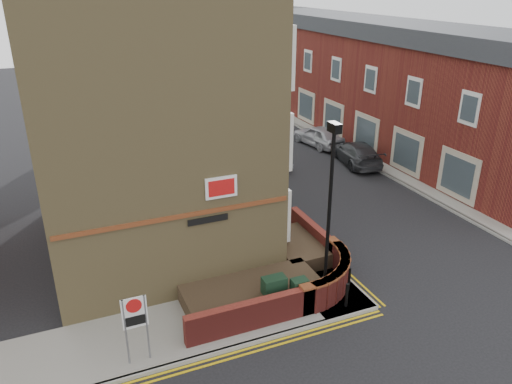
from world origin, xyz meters
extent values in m
plane|color=black|center=(0.00, 0.00, 0.00)|extent=(120.00, 120.00, 0.00)
cube|color=gray|center=(-3.50, 1.50, 0.06)|extent=(13.00, 3.00, 0.12)
cube|color=gray|center=(2.00, 16.00, 0.06)|extent=(2.00, 32.00, 0.12)
cube|color=gray|center=(13.00, 13.00, 0.06)|extent=(4.00, 40.00, 0.12)
cube|color=gray|center=(-3.50, 0.00, 0.06)|extent=(13.00, 0.15, 0.12)
cube|color=gray|center=(3.00, 16.00, 0.06)|extent=(0.15, 32.00, 0.12)
cube|color=gray|center=(11.00, 13.00, 0.06)|extent=(0.15, 40.00, 0.12)
cube|color=gold|center=(-3.50, -0.25, 0.01)|extent=(13.00, 0.28, 0.01)
cube|color=gold|center=(3.25, 16.00, 0.01)|extent=(0.28, 32.00, 0.01)
cube|color=olive|center=(-3.00, 8.00, 5.62)|extent=(8.00, 10.00, 11.00)
cube|color=brown|center=(-3.00, 2.97, 3.32)|extent=(7.80, 0.06, 0.15)
cube|color=white|center=(-1.50, 2.96, 4.12)|extent=(1.10, 0.05, 0.75)
cube|color=black|center=(-2.00, 2.96, 3.02)|extent=(1.40, 0.04, 0.22)
cylinder|color=black|center=(1.60, 1.20, 3.12)|extent=(0.12, 0.12, 6.00)
cylinder|color=black|center=(1.60, 1.20, 0.52)|extent=(0.20, 0.20, 0.80)
cube|color=black|center=(1.60, 1.20, 6.27)|extent=(0.25, 0.50, 0.30)
cube|color=black|center=(-0.30, 1.30, 0.72)|extent=(0.80, 0.45, 1.20)
cube|color=black|center=(0.50, 1.00, 0.67)|extent=(0.55, 0.40, 1.10)
cylinder|color=black|center=(2.00, 0.40, 0.57)|extent=(0.11, 0.11, 0.90)
cylinder|color=black|center=(2.60, 1.20, 0.57)|extent=(0.11, 0.11, 0.90)
cylinder|color=slate|center=(-5.30, 0.50, 1.22)|extent=(0.06, 0.06, 2.20)
cylinder|color=slate|center=(-4.70, 0.50, 1.22)|extent=(0.06, 0.06, 2.20)
cube|color=white|center=(-5.00, 0.50, 1.82)|extent=(0.72, 0.04, 1.00)
cylinder|color=red|center=(-5.00, 0.47, 2.07)|extent=(0.44, 0.02, 0.44)
cube|color=maroon|center=(14.50, 17.00, 3.50)|extent=(5.00, 30.00, 7.00)
cube|color=#2B2E33|center=(14.50, 17.00, 7.50)|extent=(5.40, 30.40, 1.00)
cube|color=#B3A894|center=(14.50, 38.00, 3.50)|extent=(5.00, 12.00, 7.00)
cube|color=#2B2E33|center=(14.50, 38.00, 7.50)|extent=(5.40, 12.40, 1.00)
cylinder|color=#382B1E|center=(2.00, 14.00, 2.40)|extent=(0.24, 0.24, 4.55)
sphere|color=#28511B|center=(2.00, 14.00, 5.00)|extent=(3.64, 3.64, 3.64)
sphere|color=#28511B|center=(2.40, 13.70, 4.15)|extent=(2.60, 2.60, 2.60)
sphere|color=#28511B|center=(1.70, 14.40, 4.54)|extent=(2.86, 2.86, 2.86)
cylinder|color=#382B1E|center=(2.00, 22.00, 2.64)|extent=(0.24, 0.24, 5.04)
sphere|color=#28511B|center=(2.00, 22.00, 5.52)|extent=(4.03, 4.03, 4.03)
sphere|color=#28511B|center=(2.40, 21.70, 4.58)|extent=(2.88, 2.88, 2.88)
sphere|color=#28511B|center=(1.70, 22.40, 5.02)|extent=(3.17, 3.17, 3.17)
cylinder|color=#382B1E|center=(2.00, 30.00, 2.50)|extent=(0.24, 0.24, 4.76)
sphere|color=#28511B|center=(2.00, 30.00, 5.22)|extent=(3.81, 3.81, 3.81)
sphere|color=#28511B|center=(2.40, 29.70, 4.34)|extent=(2.72, 2.72, 2.72)
sphere|color=#28511B|center=(1.70, 30.40, 4.74)|extent=(2.99, 2.99, 2.99)
cylinder|color=black|center=(2.40, 25.00, 1.72)|extent=(0.10, 0.10, 3.20)
imported|color=black|center=(2.40, 25.00, 3.82)|extent=(0.20, 0.16, 1.00)
imported|color=#B3B6BB|center=(5.00, 14.56, 0.65)|extent=(2.70, 4.20, 1.31)
imported|color=#9E1A11|center=(3.60, 17.02, 0.70)|extent=(3.84, 5.54, 1.40)
imported|color=#303135|center=(10.50, 12.76, 0.68)|extent=(2.68, 4.94, 1.36)
imported|color=#ADAEB5|center=(10.16, 16.76, 0.70)|extent=(2.25, 4.29, 1.39)
camera|label=1|loc=(-6.33, -11.43, 10.44)|focal=35.00mm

